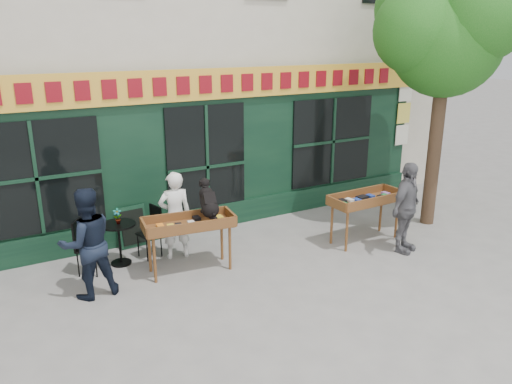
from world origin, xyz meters
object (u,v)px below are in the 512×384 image
(dog, at_px, (208,197))
(book_cart_right, at_px, (366,201))
(book_cart_center, at_px, (189,226))
(bistro_table, at_px, (119,235))
(man_left, at_px, (87,243))
(man_right, at_px, (406,208))
(woman, at_px, (175,215))

(dog, bearing_deg, book_cart_right, -0.14)
(book_cart_center, xyz_separation_m, book_cart_right, (3.50, -0.47, 0.00))
(bistro_table, bearing_deg, man_left, -127.87)
(dog, height_order, bistro_table, dog)
(book_cart_right, distance_m, man_left, 5.20)
(book_cart_center, xyz_separation_m, man_left, (-1.68, -0.05, 0.05))
(dog, relative_size, man_right, 0.35)
(book_cart_center, bearing_deg, man_left, -171.02)
(book_cart_center, height_order, man_right, man_right)
(book_cart_center, bearing_deg, bistro_table, 146.27)
(book_cart_center, relative_size, dog, 2.61)
(dog, relative_size, man_left, 0.34)
(woman, xyz_separation_m, book_cart_right, (3.50, -1.12, 0.01))
(book_cart_center, distance_m, bistro_table, 1.33)
(book_cart_right, bearing_deg, man_left, 173.92)
(dog, bearing_deg, bistro_table, 153.16)
(man_left, bearing_deg, book_cart_right, 170.64)
(man_left, bearing_deg, bistro_table, -132.58)
(woman, distance_m, bistro_table, 1.03)
(book_cart_center, bearing_deg, book_cart_right, -0.20)
(dog, xyz_separation_m, man_right, (3.45, -1.17, -0.43))
(woman, relative_size, book_cart_right, 1.07)
(book_cart_center, relative_size, book_cart_right, 1.03)
(man_right, distance_m, man_left, 5.61)
(dog, bearing_deg, book_cart_center, 179.28)
(woman, distance_m, book_cart_right, 3.68)
(book_cart_right, bearing_deg, man_right, -69.62)
(dog, height_order, man_left, man_left)
(book_cart_center, distance_m, dog, 0.59)
(man_right, bearing_deg, book_cart_right, 90.38)
(man_right, bearing_deg, dog, 139.89)
(dog, relative_size, woman, 0.37)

